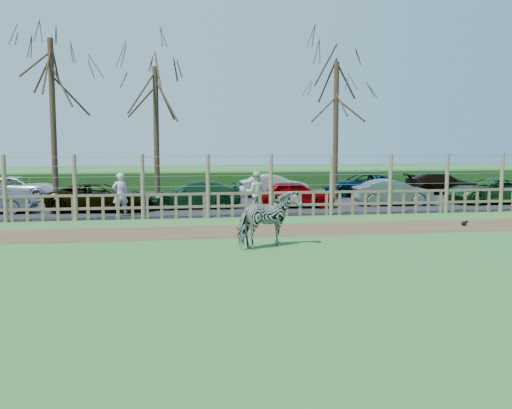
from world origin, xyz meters
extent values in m
plane|color=#539E48|center=(0.00, 0.00, 0.00)|extent=(120.00, 120.00, 0.00)
cube|color=brown|center=(0.00, 4.50, 0.01)|extent=(34.00, 2.80, 0.01)
cube|color=#232326|center=(0.00, 14.50, 0.02)|extent=(44.00, 13.00, 0.04)
cube|color=#1E4716|center=(0.00, 21.50, 0.55)|extent=(46.00, 2.00, 1.10)
cube|color=brown|center=(0.00, 8.00, 0.45)|extent=(30.00, 0.06, 0.10)
cube|color=brown|center=(0.00, 8.00, 0.95)|extent=(30.00, 0.06, 0.10)
cylinder|color=brown|center=(-7.50, 8.00, 1.25)|extent=(0.16, 0.16, 2.50)
cylinder|color=brown|center=(-5.00, 8.00, 1.25)|extent=(0.16, 0.16, 2.50)
cylinder|color=brown|center=(-2.50, 8.00, 1.25)|extent=(0.16, 0.16, 2.50)
cylinder|color=brown|center=(0.00, 8.00, 1.25)|extent=(0.16, 0.16, 2.50)
cylinder|color=brown|center=(2.50, 8.00, 1.25)|extent=(0.16, 0.16, 2.50)
cylinder|color=brown|center=(5.00, 8.00, 1.25)|extent=(0.16, 0.16, 2.50)
cylinder|color=brown|center=(7.50, 8.00, 1.25)|extent=(0.16, 0.16, 2.50)
cylinder|color=brown|center=(10.00, 8.00, 1.25)|extent=(0.16, 0.16, 2.50)
cylinder|color=brown|center=(12.50, 8.00, 1.25)|extent=(0.16, 0.16, 2.50)
cylinder|color=gray|center=(0.00, 8.00, 1.25)|extent=(30.00, 0.02, 0.02)
cylinder|color=gray|center=(0.00, 8.00, 1.65)|extent=(30.00, 0.02, 0.02)
cylinder|color=gray|center=(0.00, 8.00, 2.05)|extent=(30.00, 0.02, 0.02)
cylinder|color=gray|center=(0.00, 8.00, 2.40)|extent=(30.00, 0.02, 0.02)
cylinder|color=#3D2B1E|center=(-6.50, 12.50, 3.75)|extent=(0.26, 0.26, 7.50)
cylinder|color=#3D2B1E|center=(-2.00, 13.50, 3.25)|extent=(0.26, 0.26, 6.50)
cylinder|color=#3D2B1E|center=(7.00, 14.00, 3.50)|extent=(0.26, 0.26, 7.00)
imported|color=gray|center=(1.17, 1.36, 0.80)|extent=(2.07, 1.68, 1.60)
imported|color=silver|center=(-3.40, 8.76, 0.90)|extent=(0.73, 0.60, 1.72)
imported|color=silver|center=(2.04, 8.90, 0.90)|extent=(0.90, 0.73, 1.72)
sphere|color=black|center=(8.77, 4.34, 0.09)|extent=(0.18, 0.18, 0.18)
sphere|color=black|center=(8.87, 4.34, 0.15)|extent=(0.09, 0.09, 0.09)
imported|color=black|center=(-4.40, 10.63, 0.64)|extent=(4.53, 2.51, 1.20)
imported|color=#154023|center=(-0.35, 11.11, 0.64)|extent=(4.14, 1.70, 1.20)
imported|color=#8D0407|center=(4.15, 10.71, 0.64)|extent=(3.65, 1.78, 1.20)
imported|color=#516561|center=(8.83, 10.86, 0.64)|extent=(3.72, 1.52, 1.20)
imported|color=#225123|center=(13.78, 10.88, 0.64)|extent=(4.34, 2.05, 1.20)
imported|color=silver|center=(-8.98, 16.06, 0.64)|extent=(4.48, 2.37, 1.20)
imported|color=silver|center=(4.17, 15.88, 0.64)|extent=(3.66, 1.31, 1.20)
imported|color=#052645|center=(9.06, 15.72, 0.64)|extent=(4.49, 2.39, 1.20)
imported|color=black|center=(13.88, 15.90, 0.64)|extent=(4.32, 2.21, 1.20)
camera|label=1|loc=(-1.73, -14.17, 2.94)|focal=40.00mm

